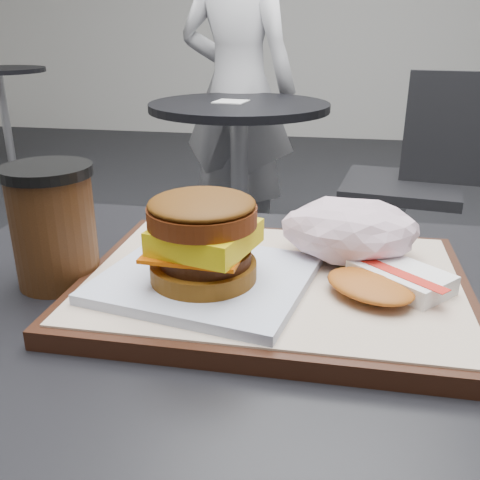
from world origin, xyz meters
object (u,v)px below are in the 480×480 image
(customer_table, at_px, (281,477))
(hash_brown, at_px, (387,281))
(patron, at_px, (238,90))
(breakfast_sandwich, at_px, (204,248))
(serving_tray, at_px, (273,284))
(coffee_cup, at_px, (53,224))
(crumpled_wrapper, at_px, (350,230))
(neighbor_chair, at_px, (421,174))
(neighbor_table, at_px, (239,154))

(customer_table, xyz_separation_m, hash_brown, (0.09, 0.04, 0.22))
(patron, bearing_deg, breakfast_sandwich, 111.59)
(serving_tray, height_order, coffee_cup, coffee_cup)
(breakfast_sandwich, xyz_separation_m, crumpled_wrapper, (0.13, 0.09, -0.01))
(serving_tray, distance_m, crumpled_wrapper, 0.10)
(neighbor_chair, bearing_deg, patron, 150.21)
(serving_tray, relative_size, hash_brown, 2.82)
(hash_brown, distance_m, coffee_cup, 0.33)
(serving_tray, distance_m, neighbor_chair, 1.62)
(breakfast_sandwich, bearing_deg, coffee_cup, 172.48)
(breakfast_sandwich, distance_m, neighbor_chair, 1.67)
(customer_table, relative_size, serving_tray, 2.11)
(customer_table, relative_size, breakfast_sandwich, 3.66)
(coffee_cup, xyz_separation_m, patron, (-0.19, 2.01, -0.08))
(customer_table, xyz_separation_m, neighbor_table, (-0.35, 1.65, -0.03))
(neighbor_table, xyz_separation_m, neighbor_chair, (0.70, -0.04, -0.04))
(breakfast_sandwich, relative_size, neighbor_table, 0.29)
(neighbor_table, bearing_deg, neighbor_chair, -3.60)
(breakfast_sandwich, relative_size, coffee_cup, 1.74)
(serving_tray, relative_size, neighbor_table, 0.51)
(serving_tray, distance_m, breakfast_sandwich, 0.09)
(crumpled_wrapper, height_order, neighbor_table, crumpled_wrapper)
(customer_table, bearing_deg, neighbor_table, 101.98)
(breakfast_sandwich, height_order, crumpled_wrapper, breakfast_sandwich)
(coffee_cup, bearing_deg, breakfast_sandwich, -7.52)
(hash_brown, height_order, crumpled_wrapper, crumpled_wrapper)
(serving_tray, bearing_deg, breakfast_sandwich, -150.13)
(breakfast_sandwich, distance_m, patron, 2.06)
(hash_brown, bearing_deg, coffee_cup, 180.00)
(crumpled_wrapper, xyz_separation_m, coffee_cup, (-0.30, -0.07, 0.01))
(hash_brown, height_order, patron, patron)
(hash_brown, bearing_deg, serving_tray, 172.64)
(serving_tray, bearing_deg, coffee_cup, -176.44)
(crumpled_wrapper, xyz_separation_m, patron, (-0.49, 1.94, -0.07))
(hash_brown, relative_size, coffee_cup, 1.08)
(serving_tray, relative_size, crumpled_wrapper, 2.68)
(serving_tray, relative_size, patron, 0.25)
(hash_brown, bearing_deg, crumpled_wrapper, 115.75)
(breakfast_sandwich, height_order, neighbor_table, breakfast_sandwich)
(neighbor_table, height_order, patron, patron)
(patron, bearing_deg, neighbor_table, 113.30)
(customer_table, height_order, neighbor_table, customer_table)
(coffee_cup, xyz_separation_m, neighbor_chair, (0.59, 1.57, -0.32))
(customer_table, distance_m, patron, 2.10)
(serving_tray, height_order, neighbor_table, serving_tray)
(neighbor_chair, relative_size, patron, 0.58)
(coffee_cup, relative_size, neighbor_table, 0.17)
(breakfast_sandwich, bearing_deg, customer_table, -13.58)
(customer_table, distance_m, neighbor_table, 1.69)
(serving_tray, xyz_separation_m, breakfast_sandwich, (-0.06, -0.04, 0.05))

